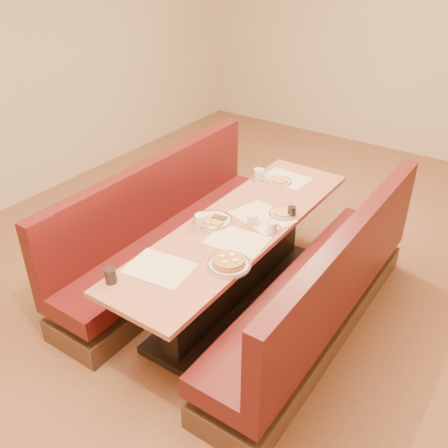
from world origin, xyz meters
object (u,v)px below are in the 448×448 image
Objects in this scene: eggs_plate at (212,220)px; diner_table at (238,264)px; booth_left at (169,237)px; coffee_mug_d at (259,174)px; soda_tumbler_mid at (292,212)px; pancake_plate at (229,263)px; coffee_mug_b at (201,221)px; soda_tumbler_near at (111,276)px; coffee_mug_a at (272,227)px; booth_right at (321,298)px; coffee_mug_c at (253,220)px.

diner_table is at bearing 26.33° from eggs_plate.
booth_left is 0.99m from coffee_mug_d.
pancake_plate is at bearing -92.50° from soda_tumbler_mid.
coffee_mug_b is 0.88m from soda_tumbler_near.
coffee_mug_a is 0.89m from coffee_mug_d.
coffee_mug_a is 0.54m from coffee_mug_b.
booth_right is at bearing 21.75° from coffee_mug_b.
coffee_mug_d is (-0.52, 1.26, 0.03)m from pancake_plate.
soda_tumbler_near is at bearing -133.24° from booth_right.
coffee_mug_c is at bearing -52.44° from coffee_mug_d.
booth_left is 1.09m from coffee_mug_a.
coffee_mug_a is at bearing 17.69° from eggs_plate.
soda_tumbler_mid is at bearing 42.00° from eggs_plate.
soda_tumbler_mid is at bearing -27.56° from coffee_mug_d.
eggs_plate is 0.48m from coffee_mug_a.
booth_left is at bearing -162.02° from soda_tumbler_mid.
coffee_mug_b reaches higher than eggs_plate.
coffee_mug_d is 0.70m from soda_tumbler_mid.
eggs_plate is at bearing -9.74° from booth_left.
eggs_plate is 2.38× the size of coffee_mug_d.
booth_right reaches higher than coffee_mug_b.
booth_left is 1.25m from soda_tumbler_near.
eggs_plate is at bearing 175.58° from coffee_mug_a.
pancake_plate is 0.57m from coffee_mug_c.
soda_tumbler_near is at bearing -95.32° from eggs_plate.
coffee_mug_a reaches higher than eggs_plate.
diner_table is 0.43m from coffee_mug_c.
coffee_mug_d is (-0.54, 0.70, 0.01)m from coffee_mug_a.
booth_left is 23.92× the size of coffee_mug_a.
diner_table is 1.00× the size of booth_right.
booth_right reaches higher than pancake_plate.
booth_right reaches higher than eggs_plate.
booth_right is 23.92× the size of coffee_mug_a.
diner_table is at bearing -130.43° from soda_tumbler_mid.
coffee_mug_b is 1.28× the size of soda_tumbler_near.
coffee_mug_c is (0.82, 0.05, 0.43)m from booth_left.
soda_tumbler_mid is (0.19, 0.28, -0.00)m from coffee_mug_c.
coffee_mug_d is 1.47× the size of soda_tumbler_mid.
coffee_mug_a is at bearing 173.68° from booth_right.
coffee_mug_b is 1.53× the size of soda_tumbler_mid.
pancake_plate is 2.23× the size of coffee_mug_b.
coffee_mug_c is 1.19m from soda_tumbler_near.
soda_tumbler_mid is (0.56, 1.40, -0.01)m from soda_tumbler_near.
booth_left is 19.06× the size of coffee_mug_d.
booth_right is at bearing 0.00° from booth_left.
eggs_plate is 3.50× the size of soda_tumbler_mid.
booth_right is 1.34m from coffee_mug_d.
coffee_mug_d is (0.46, 0.76, 0.44)m from booth_left.
coffee_mug_d is at bearing 58.90° from booth_left.
coffee_mug_b is at bearing -140.11° from coffee_mug_c.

